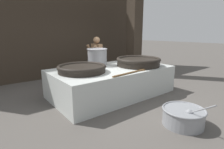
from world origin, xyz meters
TOP-DOWN VIEW (x-y plane):
  - ground_plane at (0.00, 0.00)m, footprint 60.00×60.00m
  - back_wall at (0.00, 3.04)m, footprint 8.71×0.24m
  - support_pillar at (2.26, 1.43)m, footprint 0.47×0.47m
  - hearth_platform at (0.00, 0.00)m, footprint 3.30×1.84m
  - giant_wok_near at (-0.92, 0.03)m, footprint 1.20×1.20m
  - giant_wok_far at (0.81, -0.22)m, footprint 1.30×1.30m
  - stock_pot at (-0.09, 0.61)m, footprint 0.61×0.61m
  - stirring_paddle at (-0.04, -0.82)m, footprint 1.14×0.19m
  - cook at (0.28, 1.21)m, footprint 0.37×0.57m
  - prep_bowl_vegetables at (-0.01, -2.21)m, footprint 0.79×1.01m

SIDE VIEW (x-z plane):
  - ground_plane at x=0.00m, z-range 0.00..0.00m
  - prep_bowl_vegetables at x=-0.01m, z-range -0.14..0.51m
  - hearth_platform at x=0.00m, z-range 0.00..0.77m
  - stirring_paddle at x=-0.04m, z-range 0.76..0.80m
  - cook at x=0.28m, z-range 0.07..1.66m
  - giant_wok_near at x=-0.92m, z-range 0.77..0.95m
  - giant_wok_far at x=0.81m, z-range 0.78..1.02m
  - stock_pot at x=-0.09m, z-range 0.78..1.28m
  - back_wall at x=0.00m, z-range 0.00..4.48m
  - support_pillar at x=2.26m, z-range 0.00..4.48m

